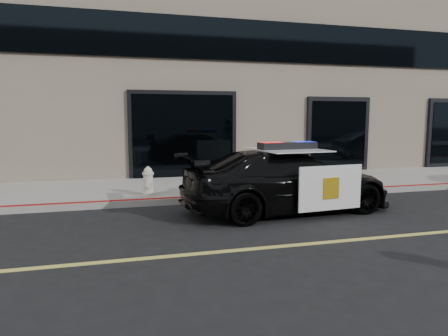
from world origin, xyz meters
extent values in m
plane|color=black|center=(0.00, 0.00, 0.00)|extent=(120.00, 120.00, 0.00)
cube|color=gray|center=(0.00, 5.25, 0.07)|extent=(60.00, 3.50, 0.15)
cube|color=#756856|center=(0.00, 10.50, 6.00)|extent=(60.00, 7.00, 12.00)
imported|color=black|center=(0.48, 2.22, 0.67)|extent=(2.68, 4.95, 1.34)
cube|color=white|center=(1.01, 1.30, 0.65)|extent=(1.43, 0.16, 0.89)
cube|color=white|center=(0.84, 3.21, 0.65)|extent=(1.43, 0.16, 0.89)
cube|color=white|center=(0.48, 2.22, 1.35)|extent=(1.48, 1.72, 0.02)
cube|color=gold|center=(1.01, 1.27, 0.65)|extent=(0.36, 0.04, 0.42)
cube|color=black|center=(0.48, 2.22, 1.43)|extent=(1.31, 0.45, 0.16)
cube|color=red|center=(0.09, 2.18, 1.44)|extent=(0.47, 0.33, 0.15)
cube|color=#0C19CC|center=(0.87, 2.25, 1.44)|extent=(0.47, 0.33, 0.15)
cylinder|color=silver|center=(-2.35, 4.05, 0.19)|extent=(0.32, 0.32, 0.07)
cylinder|color=silver|center=(-2.35, 4.05, 0.44)|extent=(0.23, 0.23, 0.45)
cylinder|color=silver|center=(-2.35, 4.05, 0.69)|extent=(0.28, 0.28, 0.05)
sphere|color=silver|center=(-2.35, 4.05, 0.74)|extent=(0.21, 0.21, 0.21)
cylinder|color=silver|center=(-2.35, 4.05, 0.83)|extent=(0.06, 0.06, 0.06)
cylinder|color=silver|center=(-2.35, 4.20, 0.51)|extent=(0.12, 0.11, 0.12)
cylinder|color=silver|center=(-2.35, 3.89, 0.51)|extent=(0.12, 0.11, 0.12)
cylinder|color=silver|center=(-2.35, 3.87, 0.44)|extent=(0.15, 0.12, 0.15)
camera|label=1|loc=(-3.04, -5.68, 2.03)|focal=32.00mm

